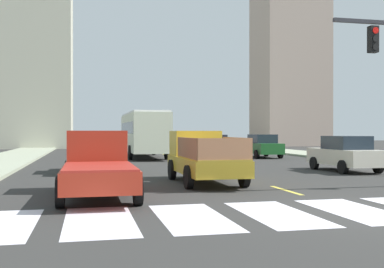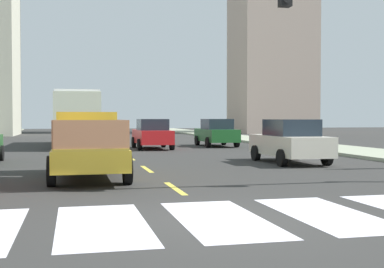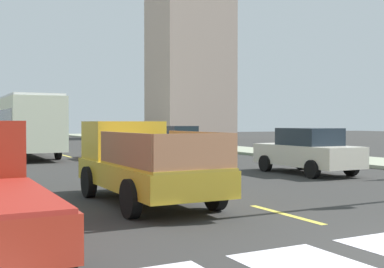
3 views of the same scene
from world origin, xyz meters
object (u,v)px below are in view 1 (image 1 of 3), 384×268
at_px(pickup_stakebed, 202,158).
at_px(sedan_near_left, 345,154).
at_px(city_bus, 143,131).
at_px(pickup_dark, 98,165).
at_px(sedan_far, 262,146).
at_px(sedan_near_right, 88,154).
at_px(sedan_mid, 211,147).

xyz_separation_m(pickup_stakebed, sedan_near_left, (7.90, 3.10, -0.08)).
distance_m(city_bus, sedan_near_left, 16.57).
distance_m(pickup_stakebed, pickup_dark, 5.02).
height_order(sedan_far, sedan_near_right, same).
xyz_separation_m(pickup_stakebed, sedan_near_right, (-4.24, 5.39, -0.08)).
distance_m(pickup_dark, sedan_near_left, 13.38).
bearing_deg(sedan_mid, sedan_near_right, -134.55).
height_order(pickup_dark, city_bus, city_bus).
distance_m(sedan_near_right, sedan_near_left, 12.36).
distance_m(pickup_dark, sedan_far, 22.12).
relative_size(pickup_stakebed, pickup_dark, 1.00).
xyz_separation_m(city_bus, sedan_near_right, (-4.07, -12.13, -1.09)).
xyz_separation_m(pickup_dark, city_bus, (3.82, 20.55, 1.03)).
bearing_deg(sedan_near_left, pickup_dark, -154.83).
height_order(sedan_near_right, sedan_mid, same).
height_order(city_bus, sedan_far, city_bus).
bearing_deg(sedan_far, pickup_stakebed, -118.72).
relative_size(pickup_dark, sedan_near_right, 1.18).
bearing_deg(pickup_dark, sedan_near_right, 91.42).
bearing_deg(city_bus, sedan_near_left, -59.40).
xyz_separation_m(sedan_near_right, sedan_near_left, (12.14, -2.30, 0.00)).
xyz_separation_m(pickup_dark, sedan_mid, (8.03, 16.62, -0.06)).
relative_size(city_bus, sedan_mid, 2.45).
bearing_deg(sedan_near_right, sedan_far, 40.63).
bearing_deg(city_bus, sedan_mid, -41.63).
bearing_deg(city_bus, pickup_stakebed, -88.06).
bearing_deg(city_bus, sedan_far, -13.12).
height_order(pickup_stakebed, sedan_near_left, pickup_stakebed).
height_order(city_bus, sedan_mid, city_bus).
height_order(sedan_near_right, sedan_near_left, same).
bearing_deg(pickup_dark, pickup_stakebed, 36.92).
relative_size(city_bus, sedan_near_right, 2.45).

